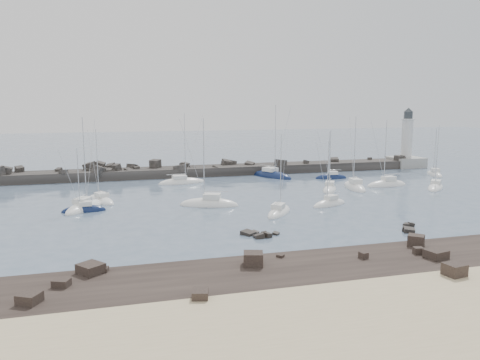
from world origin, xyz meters
name	(u,v)px	position (x,y,z in m)	size (l,w,h in m)	color
ground	(271,216)	(0.00, 0.00, 0.00)	(400.00, 400.00, 0.00)	#4D6078
sand_strip	(425,321)	(0.00, -32.00, 0.00)	(140.00, 14.00, 1.00)	beige
rock_shelf	(353,271)	(0.02, -22.01, 0.03)	(140.00, 12.25, 2.09)	black
rock_cluster_near	(255,236)	(-4.91, -8.56, -0.02)	(4.52, 3.27, 1.17)	black
rock_cluster_far	(408,229)	(13.20, -11.27, 0.12)	(3.19, 4.02, 1.11)	black
breakwater	(174,175)	(-8.09, 37.99, 0.31)	(115.00, 7.58, 5.27)	#2A2826
lighthouse	(406,154)	(47.00, 38.00, 3.09)	(7.00, 7.00, 14.60)	gray
sailboat_1	(101,201)	(-22.17, 15.51, 0.13)	(5.35, 7.78, 11.90)	white
sailboat_2	(84,210)	(-24.34, 9.25, 0.14)	(5.99, 1.98, 9.65)	#101D44
sailboat_3	(84,208)	(-24.37, 10.87, 0.14)	(6.51, 9.12, 14.01)	white
sailboat_4	(182,183)	(-7.78, 28.73, 0.13)	(9.21, 3.67, 14.03)	white
sailboat_5	(209,205)	(-6.78, 8.18, 0.15)	(9.10, 5.55, 13.91)	white
sailboat_6	(329,190)	(15.77, 14.73, 0.14)	(5.62, 7.26, 11.45)	white
sailboat_7	(279,213)	(1.40, 0.86, 0.13)	(6.25, 7.22, 11.64)	white
sailboat_8	(272,176)	(11.17, 31.64, 0.15)	(7.55, 10.25, 15.81)	#101D44
sailboat_9	(387,185)	(27.79, 15.91, 0.16)	(8.24, 2.93, 13.06)	white
sailboat_10	(355,188)	(20.88, 15.23, 0.16)	(4.09, 8.89, 13.72)	white
sailboat_11	(435,188)	(34.59, 11.33, 0.13)	(7.04, 7.04, 12.04)	white
sailboat_12	(434,175)	(44.58, 24.44, 0.14)	(3.97, 6.98, 10.77)	white
sailboat_13	(331,178)	(21.98, 26.59, 0.14)	(6.66, 2.86, 10.39)	#101D44
sailboat_14	(329,204)	(10.41, 3.81, 0.14)	(6.67, 4.17, 10.34)	white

